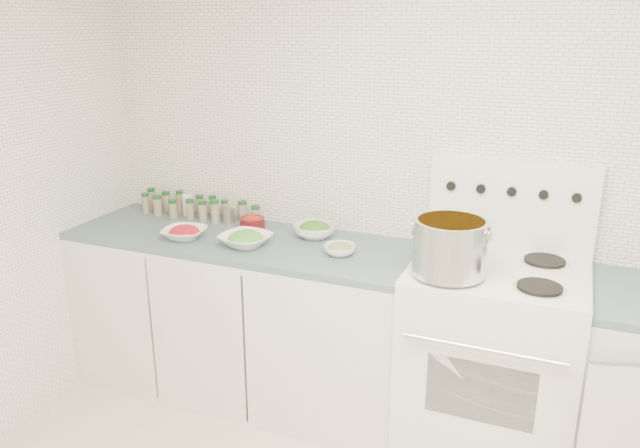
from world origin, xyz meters
The scene contains 12 objects.
room_walls centered at (0.00, 0.00, 1.56)m, with size 3.54×3.04×2.52m.
counter_left centered at (-0.82, 1.19, 0.45)m, with size 1.85×0.62×0.90m.
stove centered at (0.48, 1.19, 0.50)m, with size 0.76×0.70×1.36m.
stock_pot centered at (0.29, 1.01, 1.08)m, with size 0.33×0.31×0.24m.
bowl_tomato centered at (-1.09, 1.07, 0.93)m, with size 0.24×0.24×0.07m.
bowl_snowpea centered at (-0.74, 1.09, 0.94)m, with size 0.28×0.28×0.08m.
bowl_broccoli centered at (-0.47, 1.34, 0.94)m, with size 0.29×0.29×0.09m.
bowl_zucchini centered at (-0.26, 1.15, 0.93)m, with size 0.17×0.17×0.06m.
bowl_pepper centered at (-0.83, 1.33, 0.94)m, with size 0.13×0.13×0.08m.
salt_canister centered at (-1.30, 1.42, 0.96)m, with size 0.06×0.06×0.12m, color white.
tin_can centered at (-1.01, 1.38, 0.94)m, with size 0.07×0.07×0.09m, color gray.
spice_cluster centered at (-1.24, 1.40, 0.96)m, with size 0.75×0.15×0.13m.
Camera 1 is at (0.72, -1.48, 1.96)m, focal length 35.00 mm.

